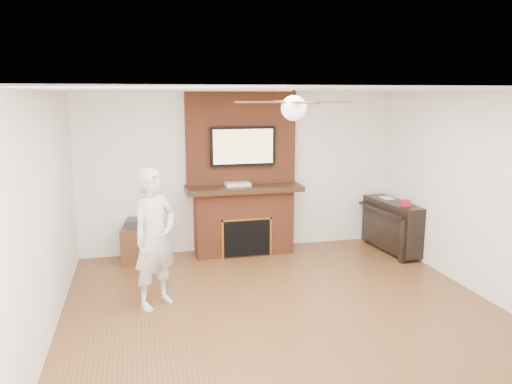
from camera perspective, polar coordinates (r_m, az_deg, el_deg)
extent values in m
cube|color=brown|center=(5.75, 3.97, -15.24)|extent=(5.36, 5.86, 0.18)
cube|color=white|center=(5.15, 4.38, 12.55)|extent=(5.36, 5.86, 0.18)
cube|color=white|center=(7.99, -2.00, 2.42)|extent=(5.36, 0.18, 2.50)
cube|color=white|center=(2.86, 22.19, -14.76)|extent=(5.36, 0.18, 2.50)
cube|color=white|center=(5.15, -24.52, -3.47)|extent=(0.18, 5.86, 2.50)
cube|color=white|center=(6.54, 26.33, -0.69)|extent=(0.18, 5.86, 2.50)
cube|color=brown|center=(7.82, -1.46, -3.39)|extent=(1.50, 0.50, 1.00)
cube|color=black|center=(7.67, -1.43, 0.46)|extent=(1.78, 0.64, 0.08)
cube|color=brown|center=(7.75, -1.74, 6.17)|extent=(1.70, 0.20, 1.42)
cube|color=black|center=(7.63, -1.05, -5.27)|extent=(0.70, 0.06, 0.55)
cube|color=#BF8C2D|center=(7.55, -1.05, -3.18)|extent=(0.78, 0.02, 0.03)
cube|color=#BF8C2D|center=(7.56, -3.83, -5.46)|extent=(0.03, 0.02, 0.61)
cube|color=#BF8C2D|center=(7.71, 1.69, -5.10)|extent=(0.03, 0.02, 0.61)
cube|color=black|center=(7.61, -1.51, 5.25)|extent=(1.00, 0.07, 0.60)
cube|color=#DFC576|center=(7.58, -1.45, 5.22)|extent=(0.92, 0.01, 0.52)
cylinder|color=black|center=(5.15, 4.35, 10.77)|extent=(0.04, 0.04, 0.14)
sphere|color=white|center=(5.15, 4.33, 9.54)|extent=(0.26, 0.26, 0.26)
cube|color=black|center=(5.26, 7.82, 10.16)|extent=(0.55, 0.11, 0.01)
cube|color=black|center=(5.47, 3.27, 10.28)|extent=(0.11, 0.55, 0.01)
cube|color=black|center=(5.06, 0.72, 10.22)|extent=(0.55, 0.11, 0.01)
cube|color=black|center=(4.84, 5.55, 10.13)|extent=(0.11, 0.55, 0.01)
imported|color=silver|center=(5.90, -11.51, -5.21)|extent=(0.72, 0.69, 1.64)
cube|color=#4F2A16|center=(7.70, -12.92, -5.71)|extent=(0.62, 0.62, 0.53)
cube|color=#29292C|center=(7.62, -13.03, -3.42)|extent=(0.46, 0.39, 0.11)
cube|color=black|center=(8.18, 15.38, -3.66)|extent=(0.48, 1.27, 0.76)
cube|color=black|center=(7.68, 16.44, -5.42)|extent=(0.06, 0.10, 0.67)
cube|color=black|center=(8.61, 12.80, -3.45)|extent=(0.06, 0.10, 0.67)
cube|color=black|center=(8.02, 14.16, -2.00)|extent=(0.24, 1.15, 0.05)
cube|color=silver|center=(8.29, 14.73, -0.67)|extent=(0.17, 0.24, 0.01)
cube|color=#B6162C|center=(7.80, 16.71, -1.23)|extent=(0.11, 0.11, 0.09)
cube|color=silver|center=(7.62, -2.12, 0.90)|extent=(0.39, 0.24, 0.05)
cylinder|color=orange|center=(7.75, -1.74, -6.98)|extent=(0.07, 0.07, 0.10)
cylinder|color=#507930|center=(7.80, -1.57, -6.87)|extent=(0.06, 0.06, 0.10)
cylinder|color=#F6F1C4|center=(7.78, -0.30, -6.87)|extent=(0.08, 0.08, 0.11)
cylinder|color=teal|center=(7.82, -0.33, -6.94)|extent=(0.05, 0.05, 0.07)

